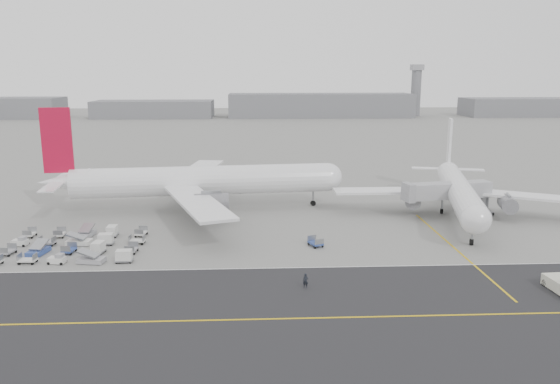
{
  "coord_description": "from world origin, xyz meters",
  "views": [
    {
      "loc": [
        -0.45,
        -72.85,
        26.15
      ],
      "look_at": [
        3.64,
        12.0,
        7.57
      ],
      "focal_mm": 35.0,
      "sensor_mm": 36.0,
      "label": 1
    }
  ],
  "objects_px": {
    "airliner_a": "(196,181)",
    "ground_crew_a": "(306,281)",
    "control_tower": "(416,89)",
    "jet_bridge": "(449,192)",
    "airliner_b": "(459,190)"
  },
  "relations": [
    {
      "from": "airliner_b",
      "to": "control_tower",
      "type": "bearing_deg",
      "value": 89.35
    },
    {
      "from": "control_tower",
      "to": "airliner_a",
      "type": "xyz_separation_m",
      "value": [
        -111.68,
        -233.88,
        -10.48
      ]
    },
    {
      "from": "airliner_a",
      "to": "jet_bridge",
      "type": "bearing_deg",
      "value": -104.63
    },
    {
      "from": "control_tower",
      "to": "airliner_a",
      "type": "relative_size",
      "value": 0.54
    },
    {
      "from": "control_tower",
      "to": "ground_crew_a",
      "type": "height_order",
      "value": "control_tower"
    },
    {
      "from": "airliner_b",
      "to": "jet_bridge",
      "type": "relative_size",
      "value": 2.61
    },
    {
      "from": "jet_bridge",
      "to": "ground_crew_a",
      "type": "distance_m",
      "value": 44.46
    },
    {
      "from": "airliner_a",
      "to": "airliner_b",
      "type": "relative_size",
      "value": 1.24
    },
    {
      "from": "airliner_a",
      "to": "control_tower",
      "type": "bearing_deg",
      "value": -31.1
    },
    {
      "from": "control_tower",
      "to": "airliner_b",
      "type": "height_order",
      "value": "control_tower"
    },
    {
      "from": "control_tower",
      "to": "ground_crew_a",
      "type": "relative_size",
      "value": 16.69
    },
    {
      "from": "airliner_a",
      "to": "ground_crew_a",
      "type": "distance_m",
      "value": 44.37
    },
    {
      "from": "airliner_b",
      "to": "jet_bridge",
      "type": "height_order",
      "value": "airliner_b"
    },
    {
      "from": "control_tower",
      "to": "jet_bridge",
      "type": "relative_size",
      "value": 1.74
    },
    {
      "from": "control_tower",
      "to": "airliner_b",
      "type": "bearing_deg",
      "value": -104.55
    }
  ]
}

